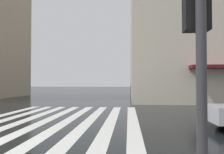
% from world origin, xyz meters
% --- Properties ---
extents(zebra_crossing, '(13.00, 7.50, 0.01)m').
position_xyz_m(zebra_crossing, '(4.00, -0.90, 0.00)').
color(zebra_crossing, silver).
rests_on(zebra_crossing, ground_plane).
extents(traffic_signal_post, '(0.44, 0.30, 3.07)m').
position_xyz_m(traffic_signal_post, '(-3.51, -5.04, 2.37)').
color(traffic_signal_post, '#333338').
rests_on(traffic_signal_post, sidewalk_pavement).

